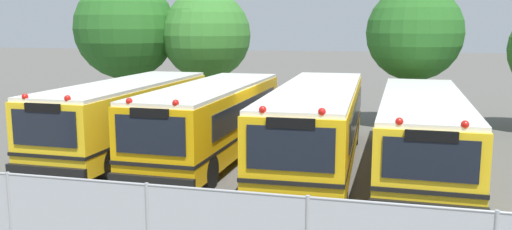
# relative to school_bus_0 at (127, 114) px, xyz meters

# --- Properties ---
(ground_plane) EXTENTS (160.00, 160.00, 0.00)m
(ground_plane) POSITION_rel_school_bus_0_xyz_m (5.12, -0.02, -1.42)
(ground_plane) COLOR #595651
(school_bus_0) EXTENTS (2.65, 9.59, 2.71)m
(school_bus_0) POSITION_rel_school_bus_0_xyz_m (0.00, 0.00, 0.00)
(school_bus_0) COLOR yellow
(school_bus_0) RESTS_ON ground_plane
(school_bus_1) EXTENTS (2.60, 9.59, 2.72)m
(school_bus_1) POSITION_rel_school_bus_0_xyz_m (3.28, -0.18, 0.01)
(school_bus_1) COLOR #EAA80C
(school_bus_1) RESTS_ON ground_plane
(school_bus_2) EXTENTS (2.81, 11.09, 2.76)m
(school_bus_2) POSITION_rel_school_bus_0_xyz_m (6.86, -0.17, 0.03)
(school_bus_2) COLOR yellow
(school_bus_2) RESTS_ON ground_plane
(school_bus_3) EXTENTS (2.75, 10.98, 2.57)m
(school_bus_3) POSITION_rel_school_bus_0_xyz_m (10.17, 0.03, -0.07)
(school_bus_3) COLOR yellow
(school_bus_3) RESTS_ON ground_plane
(tree_0) EXTENTS (5.11, 5.11, 6.97)m
(tree_0) POSITION_rel_school_bus_0_xyz_m (-3.96, 7.76, 3.07)
(tree_0) COLOR #4C3823
(tree_0) RESTS_ON ground_plane
(tree_1) EXTENTS (4.47, 4.47, 6.34)m
(tree_1) POSITION_rel_school_bus_0_xyz_m (-0.00, 8.37, 2.80)
(tree_1) COLOR #4C3823
(tree_1) RESTS_ON ground_plane
(tree_2) EXTENTS (4.26, 4.26, 6.39)m
(tree_2) POSITION_rel_school_bus_0_xyz_m (10.06, 7.79, 2.86)
(tree_2) COLOR #4C3823
(tree_2) RESTS_ON ground_plane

